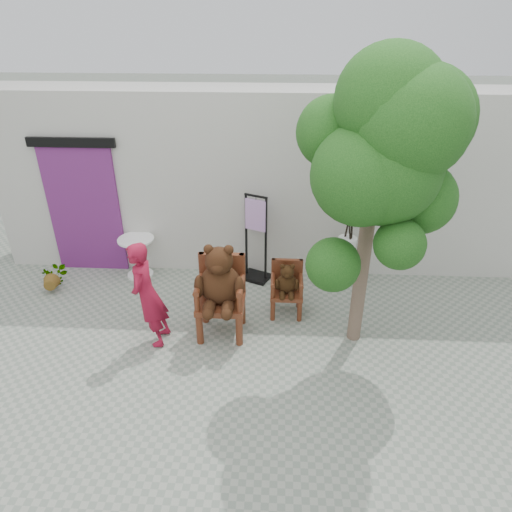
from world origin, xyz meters
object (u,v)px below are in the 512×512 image
Objects in this scene: display_stand at (256,248)px; tree at (391,147)px; chair_small at (287,284)px; person at (148,295)px; cafe_table at (138,253)px; stool_bucket at (347,247)px; chair_big at (220,285)px.

tree is at bearing -23.55° from display_stand.
person is at bearing -157.41° from chair_small.
cafe_table is at bearing -155.84° from display_stand.
chair_small is 1.09m from display_stand.
display_stand is (-0.51, 0.96, 0.08)m from chair_small.
person is 3.32m from stool_bucket.
chair_big is 2.79m from tree.
display_stand is 1.04× the size of stool_bucket.
cafe_table is 3.50m from stool_bucket.
cafe_table is at bearing 159.04° from chair_small.
stool_bucket reaches higher than chair_small.
person is (-1.85, -0.77, 0.24)m from chair_small.
chair_big is 0.92× the size of display_stand.
chair_small is 0.59× the size of stool_bucket.
tree is at bearing -25.81° from cafe_table.
chair_small is 1.21× the size of cafe_table.
person is at bearing -165.68° from chair_big.
display_stand reaches higher than cafe_table.
cafe_table is at bearing 154.19° from tree.
chair_big is 2.41m from stool_bucket.
stool_bucket is at bearing 92.33° from tree.
chair_big is at bearing 107.22° from person.
chair_small is at bearing 30.16° from chair_big.
display_stand is at bearing -179.88° from stool_bucket.
chair_big is 0.94× the size of person.
tree is (1.56, -1.72, 2.18)m from display_stand.
chair_big is 0.97m from person.
chair_small reaches higher than cafe_table.
cafe_table is at bearing 137.07° from chair_big.
person is 2.19m from display_stand.
chair_small is at bearing -20.96° from cafe_table.
person reaches higher than chair_big.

